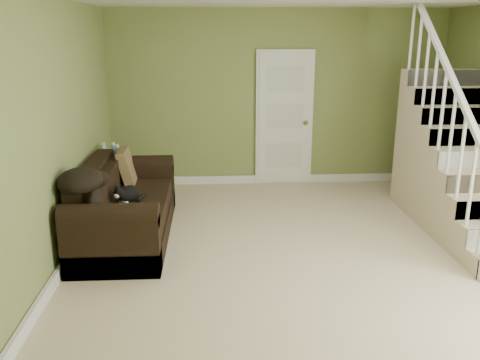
{
  "coord_description": "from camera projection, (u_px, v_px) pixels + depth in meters",
  "views": [
    {
      "loc": [
        -1.0,
        -4.83,
        2.28
      ],
      "look_at": [
        -0.71,
        0.16,
        0.8
      ],
      "focal_mm": 38.0,
      "sensor_mm": 36.0,
      "label": 1
    }
  ],
  "objects": [
    {
      "name": "floor",
      "position": [
        309.0,
        257.0,
        5.32
      ],
      "size": [
        5.0,
        5.5,
        0.01
      ],
      "primitive_type": "cube",
      "color": "#CAB492",
      "rests_on": "ground"
    },
    {
      "name": "wall_back",
      "position": [
        278.0,
        99.0,
        7.59
      ],
      "size": [
        5.0,
        0.04,
        2.6
      ],
      "primitive_type": "cube",
      "color": "olive",
      "rests_on": "floor"
    },
    {
      "name": "wall_front",
      "position": [
        431.0,
        253.0,
        2.32
      ],
      "size": [
        5.0,
        0.04,
        2.6
      ],
      "primitive_type": "cube",
      "color": "olive",
      "rests_on": "floor"
    },
    {
      "name": "wall_left",
      "position": [
        53.0,
        138.0,
        4.82
      ],
      "size": [
        0.04,
        5.5,
        2.6
      ],
      "primitive_type": "cube",
      "color": "olive",
      "rests_on": "floor"
    },
    {
      "name": "baseboard_back",
      "position": [
        276.0,
        179.0,
        7.91
      ],
      "size": [
        5.0,
        0.04,
        0.12
      ],
      "primitive_type": "cube",
      "color": "white",
      "rests_on": "floor"
    },
    {
      "name": "baseboard_left",
      "position": [
        69.0,
        257.0,
        5.17
      ],
      "size": [
        0.04,
        5.5,
        0.12
      ],
      "primitive_type": "cube",
      "color": "white",
      "rests_on": "floor"
    },
    {
      "name": "door",
      "position": [
        284.0,
        119.0,
        7.64
      ],
      "size": [
        0.86,
        0.12,
        2.02
      ],
      "color": "white",
      "rests_on": "floor"
    },
    {
      "name": "staircase",
      "position": [
        458.0,
        171.0,
        6.18
      ],
      "size": [
        1.0,
        2.51,
        2.82
      ],
      "color": "#CAB492",
      "rests_on": "floor"
    },
    {
      "name": "sofa",
      "position": [
        123.0,
        210.0,
        5.75
      ],
      "size": [
        0.93,
        2.15,
        0.85
      ],
      "color": "black",
      "rests_on": "floor"
    },
    {
      "name": "side_table",
      "position": [
        114.0,
        185.0,
        6.65
      ],
      "size": [
        0.63,
        0.63,
        0.88
      ],
      "rotation": [
        0.0,
        0.0,
        -0.16
      ],
      "color": "black",
      "rests_on": "floor"
    },
    {
      "name": "cat",
      "position": [
        128.0,
        194.0,
        5.58
      ],
      "size": [
        0.31,
        0.5,
        0.24
      ],
      "rotation": [
        0.0,
        0.0,
        -0.44
      ],
      "color": "black",
      "rests_on": "sofa"
    },
    {
      "name": "banana",
      "position": [
        143.0,
        209.0,
        5.29
      ],
      "size": [
        0.07,
        0.22,
        0.06
      ],
      "primitive_type": "ellipsoid",
      "rotation": [
        0.0,
        0.0,
        0.06
      ],
      "color": "yellow",
      "rests_on": "sofa"
    },
    {
      "name": "throw_pillow",
      "position": [
        127.0,
        167.0,
        6.32
      ],
      "size": [
        0.23,
        0.46,
        0.46
      ],
      "primitive_type": "cube",
      "rotation": [
        0.0,
        -0.24,
        0.04
      ],
      "color": "#4D331F",
      "rests_on": "sofa"
    },
    {
      "name": "throw_blanket",
      "position": [
        80.0,
        181.0,
        4.93
      ],
      "size": [
        0.52,
        0.63,
        0.23
      ],
      "primitive_type": "ellipsoid",
      "rotation": [
        0.0,
        0.0,
        -0.19
      ],
      "color": "black",
      "rests_on": "sofa"
    }
  ]
}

